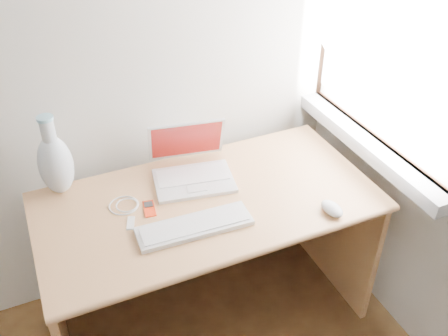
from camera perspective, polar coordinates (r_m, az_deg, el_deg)
name	(u,v)px	position (r m, az deg, el deg)	size (l,w,h in m)	color
window	(392,33)	(2.04, 18.67, 14.40)	(0.11, 0.99, 1.10)	white
desk	(201,225)	(2.16, -2.60, -6.49)	(1.34, 0.67, 0.71)	tan
laptop	(190,167)	(2.07, -3.92, 0.12)	(0.36, 0.32, 0.22)	white
external_keyboard	(195,226)	(1.84, -3.38, -6.61)	(0.43, 0.15, 0.02)	white
mouse	(332,209)	(1.94, 12.24, -4.55)	(0.06, 0.11, 0.04)	white
ipod	(149,209)	(1.94, -8.54, -4.61)	(0.06, 0.10, 0.01)	red
cable_coil	(124,205)	(1.98, -11.37, -4.21)	(0.12, 0.12, 0.01)	white
remote	(131,223)	(1.89, -10.61, -6.20)	(0.03, 0.07, 0.01)	white
vase	(55,163)	(2.04, -18.72, 0.57)	(0.13, 0.13, 0.34)	silver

